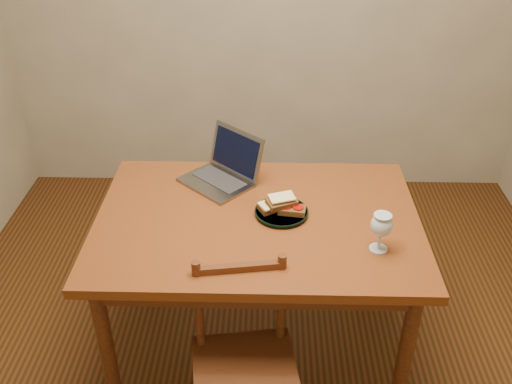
{
  "coord_description": "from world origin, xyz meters",
  "views": [
    {
      "loc": [
        0.02,
        -1.8,
        2.05
      ],
      "look_at": [
        -0.03,
        0.18,
        0.8
      ],
      "focal_mm": 40.0,
      "sensor_mm": 36.0,
      "label": 1
    }
  ],
  "objects_px": {
    "table": "(258,234)",
    "milk_glass": "(381,232)",
    "laptop": "(225,168)",
    "chair": "(244,357)",
    "plate": "(281,213)"
  },
  "relations": [
    {
      "from": "table",
      "to": "milk_glass",
      "type": "relative_size",
      "value": 8.3
    },
    {
      "from": "milk_glass",
      "to": "laptop",
      "type": "relative_size",
      "value": 0.39
    },
    {
      "from": "chair",
      "to": "milk_glass",
      "type": "distance_m",
      "value": 0.67
    },
    {
      "from": "chair",
      "to": "plate",
      "type": "bearing_deg",
      "value": 65.63
    },
    {
      "from": "laptop",
      "to": "table",
      "type": "bearing_deg",
      "value": -20.61
    },
    {
      "from": "milk_glass",
      "to": "chair",
      "type": "bearing_deg",
      "value": -152.47
    },
    {
      "from": "table",
      "to": "plate",
      "type": "xyz_separation_m",
      "value": [
        0.1,
        0.02,
        0.09
      ]
    },
    {
      "from": "table",
      "to": "plate",
      "type": "bearing_deg",
      "value": 13.37
    },
    {
      "from": "table",
      "to": "chair",
      "type": "distance_m",
      "value": 0.5
    },
    {
      "from": "table",
      "to": "milk_glass",
      "type": "xyz_separation_m",
      "value": [
        0.45,
        -0.2,
        0.16
      ]
    },
    {
      "from": "laptop",
      "to": "plate",
      "type": "bearing_deg",
      "value": -5.49
    },
    {
      "from": "chair",
      "to": "laptop",
      "type": "distance_m",
      "value": 0.84
    },
    {
      "from": "chair",
      "to": "table",
      "type": "bearing_deg",
      "value": 76.61
    },
    {
      "from": "chair",
      "to": "milk_glass",
      "type": "xyz_separation_m",
      "value": [
        0.49,
        0.26,
        0.38
      ]
    },
    {
      "from": "table",
      "to": "plate",
      "type": "distance_m",
      "value": 0.14
    }
  ]
}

